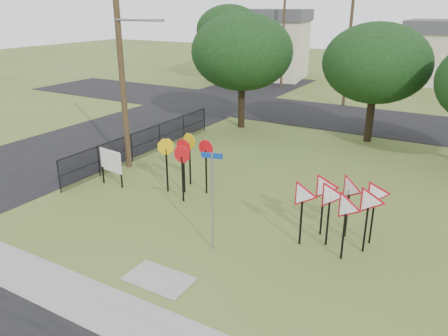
# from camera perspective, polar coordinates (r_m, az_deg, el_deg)

# --- Properties ---
(ground) EXTENTS (140.00, 140.00, 0.00)m
(ground) POSITION_cam_1_polar(r_m,az_deg,el_deg) (15.09, -2.79, -9.80)
(ground) COLOR #465C22
(sidewalk) EXTENTS (30.00, 1.60, 0.02)m
(sidewalk) POSITION_cam_1_polar(r_m,az_deg,el_deg) (12.40, -13.92, -18.00)
(sidewalk) COLOR gray
(sidewalk) RESTS_ON ground
(street_left) EXTENTS (8.00, 50.00, 0.02)m
(street_left) POSITION_cam_1_polar(r_m,az_deg,el_deg) (29.34, -11.97, 5.06)
(street_left) COLOR black
(street_left) RESTS_ON ground
(street_far) EXTENTS (60.00, 8.00, 0.02)m
(street_far) POSITION_cam_1_polar(r_m,az_deg,el_deg) (32.60, 16.75, 6.17)
(street_far) COLOR black
(street_far) RESTS_ON ground
(curb_pad) EXTENTS (2.00, 1.20, 0.02)m
(curb_pad) POSITION_cam_1_polar(r_m,az_deg,el_deg) (13.46, -8.51, -14.13)
(curb_pad) COLOR gray
(curb_pad) RESTS_ON ground
(street_name_sign) EXTENTS (0.68, 0.19, 3.36)m
(street_name_sign) POSITION_cam_1_polar(r_m,az_deg,el_deg) (13.93, -1.54, -3.68)
(street_name_sign) COLOR gray
(street_name_sign) RESTS_ON ground
(stop_sign_cluster) EXTENTS (2.21, 1.80, 2.41)m
(stop_sign_cluster) POSITION_cam_1_polar(r_m,az_deg,el_deg) (18.36, -5.06, 1.96)
(stop_sign_cluster) COLOR black
(stop_sign_cluster) RESTS_ON ground
(yield_sign_cluster) EXTENTS (3.01, 1.87, 2.34)m
(yield_sign_cluster) POSITION_cam_1_polar(r_m,az_deg,el_deg) (14.73, 15.16, -3.80)
(yield_sign_cluster) COLOR black
(yield_sign_cluster) RESTS_ON ground
(info_board) EXTENTS (1.33, 0.18, 1.66)m
(info_board) POSITION_cam_1_polar(r_m,az_deg,el_deg) (19.90, -14.56, 0.74)
(info_board) COLOR black
(info_board) RESTS_ON ground
(utility_pole_main) EXTENTS (3.55, 0.33, 10.00)m
(utility_pole_main) POSITION_cam_1_polar(r_m,az_deg,el_deg) (21.20, -13.22, 13.51)
(utility_pole_main) COLOR #473520
(utility_pole_main) RESTS_ON ground
(far_pole_a) EXTENTS (1.40, 0.24, 9.00)m
(far_pole_a) POSITION_cam_1_polar(r_m,az_deg,el_deg) (36.19, 15.98, 15.00)
(far_pole_a) COLOR #473520
(far_pole_a) RESTS_ON ground
(far_pole_c) EXTENTS (1.40, 0.24, 9.00)m
(far_pole_c) POSITION_cam_1_polar(r_m,az_deg,el_deg) (44.44, 7.73, 16.47)
(far_pole_c) COLOR #473520
(far_pole_c) RESTS_ON ground
(fence_run) EXTENTS (0.05, 11.55, 1.50)m
(fence_run) POSITION_cam_1_polar(r_m,az_deg,el_deg) (23.62, -10.13, 3.40)
(fence_run) COLOR black
(fence_run) RESTS_ON ground
(house_left) EXTENTS (10.58, 8.88, 7.20)m
(house_left) POSITION_cam_1_polar(r_m,az_deg,el_deg) (49.78, 5.14, 15.89)
(house_left) COLOR beige
(house_left) RESTS_ON ground
(tree_near_left) EXTENTS (6.40, 6.40, 7.27)m
(tree_near_left) POSITION_cam_1_polar(r_m,az_deg,el_deg) (28.28, 2.38, 14.92)
(tree_near_left) COLOR black
(tree_near_left) RESTS_ON ground
(tree_near_mid) EXTENTS (6.00, 6.00, 6.80)m
(tree_near_mid) POSITION_cam_1_polar(r_m,az_deg,el_deg) (26.57, 19.28, 12.78)
(tree_near_mid) COLOR black
(tree_near_mid) RESTS_ON ground
(tree_far_left) EXTENTS (6.80, 6.80, 7.73)m
(tree_far_left) POSITION_cam_1_polar(r_m,az_deg,el_deg) (47.05, 0.70, 17.55)
(tree_far_left) COLOR black
(tree_far_left) RESTS_ON ground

